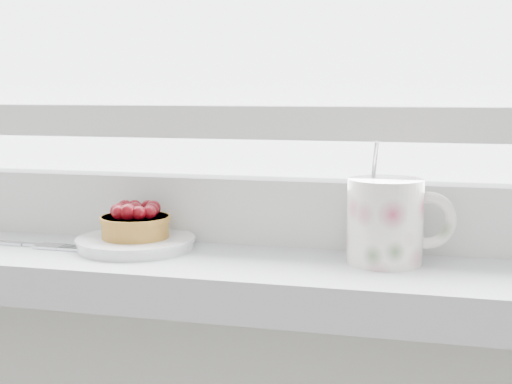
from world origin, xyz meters
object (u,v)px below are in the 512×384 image
(floral_mug, at_px, (388,219))
(fork, at_px, (11,243))
(raspberry_tart, at_px, (135,221))
(saucer, at_px, (136,243))

(floral_mug, distance_m, fork, 0.40)
(raspberry_tart, bearing_deg, floral_mug, 0.48)
(raspberry_tart, distance_m, fork, 0.14)
(raspberry_tart, distance_m, floral_mug, 0.26)
(saucer, bearing_deg, raspberry_tart, 101.89)
(raspberry_tart, bearing_deg, fork, -173.35)
(saucer, relative_size, raspberry_tart, 1.70)
(fork, bearing_deg, saucer, 6.62)
(saucer, distance_m, fork, 0.14)
(raspberry_tart, xyz_separation_m, floral_mug, (0.26, 0.00, 0.01))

